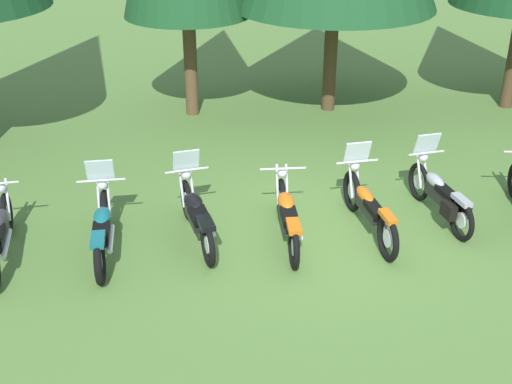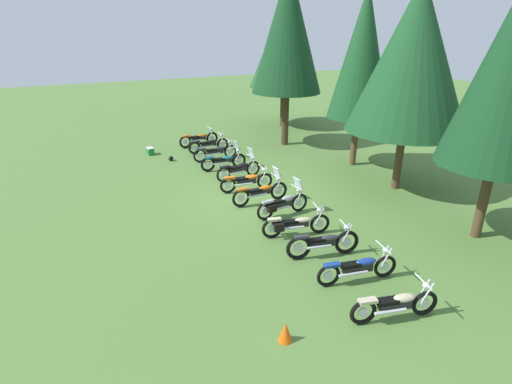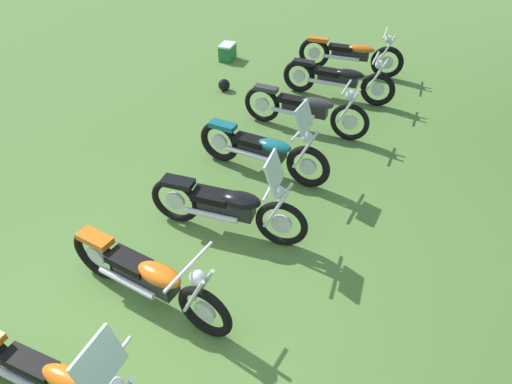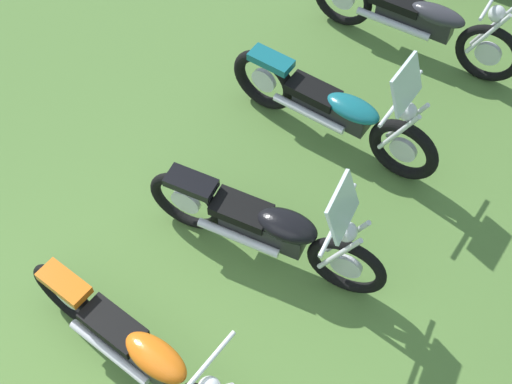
{
  "view_description": "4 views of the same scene",
  "coord_description": "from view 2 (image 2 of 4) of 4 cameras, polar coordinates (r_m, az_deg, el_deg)",
  "views": [
    {
      "loc": [
        -3.03,
        -9.31,
        5.75
      ],
      "look_at": [
        -1.15,
        0.01,
        0.87
      ],
      "focal_mm": 46.74,
      "sensor_mm": 36.0,
      "label": 1
    },
    {
      "loc": [
        13.77,
        -6.67,
        6.5
      ],
      "look_at": [
        0.79,
        -0.38,
        0.52
      ],
      "focal_mm": 28.35,
      "sensor_mm": 36.0,
      "label": 2
    },
    {
      "loc": [
        2.01,
        2.45,
        4.38
      ],
      "look_at": [
        -2.13,
        0.59,
        0.83
      ],
      "focal_mm": 32.13,
      "sensor_mm": 36.0,
      "label": 3
    },
    {
      "loc": [
        0.79,
        1.84,
        5.84
      ],
      "look_at": [
        -2.27,
        -0.01,
        0.67
      ],
      "focal_mm": 51.91,
      "sensor_mm": 36.0,
      "label": 4
    }
  ],
  "objects": [
    {
      "name": "motorcycle_6",
      "position": [
        15.78,
        0.73,
        0.04
      ],
      "size": [
        0.75,
        2.4,
        1.38
      ],
      "rotation": [
        0.0,
        0.0,
        1.59
      ],
      "color": "black",
      "rests_on": "ground_plane"
    },
    {
      "name": "motorcycle_1",
      "position": [
        22.48,
        -6.64,
        6.69
      ],
      "size": [
        0.63,
        2.35,
        1.0
      ],
      "rotation": [
        0.0,
        0.0,
        1.6
      ],
      "color": "black",
      "rests_on": "ground_plane"
    },
    {
      "name": "motorcycle_5",
      "position": [
        16.96,
        -1.28,
        1.6
      ],
      "size": [
        0.78,
        2.31,
        1.0
      ],
      "rotation": [
        0.0,
        0.0,
        1.46
      ],
      "color": "black",
      "rests_on": "ground_plane"
    },
    {
      "name": "ground_plane",
      "position": [
        16.62,
        -0.01,
        -0.51
      ],
      "size": [
        80.0,
        80.0,
        0.0
      ],
      "primitive_type": "plane",
      "color": "#547A38"
    },
    {
      "name": "dropped_helmet",
      "position": [
        21.37,
        -11.91,
        4.66
      ],
      "size": [
        0.25,
        0.25,
        0.25
      ],
      "primitive_type": "sphere",
      "color": "black",
      "rests_on": "ground_plane"
    },
    {
      "name": "motorcycle_2",
      "position": [
        21.05,
        -5.7,
        5.68
      ],
      "size": [
        0.61,
        2.4,
        1.01
      ],
      "rotation": [
        0.0,
        0.0,
        1.58
      ],
      "color": "black",
      "rests_on": "ground_plane"
    },
    {
      "name": "motorcycle_4",
      "position": [
        18.32,
        -2.37,
        3.3
      ],
      "size": [
        0.74,
        2.25,
        1.37
      ],
      "rotation": [
        0.0,
        0.0,
        1.68
      ],
      "color": "black",
      "rests_on": "ground_plane"
    },
    {
      "name": "motorcycle_10",
      "position": [
        11.43,
        14.26,
        -10.28
      ],
      "size": [
        0.79,
        2.34,
        0.99
      ],
      "rotation": [
        0.0,
        0.0,
        1.38
      ],
      "color": "black",
      "rests_on": "ground_plane"
    },
    {
      "name": "motorcycle_11",
      "position": [
        10.37,
        19.11,
        -14.73
      ],
      "size": [
        0.81,
        2.22,
        0.99
      ],
      "rotation": [
        0.0,
        0.0,
        1.33
      ],
      "color": "black",
      "rests_on": "ground_plane"
    },
    {
      "name": "motorcycle_9",
      "position": [
        12.36,
        9.51,
        -7.12
      ],
      "size": [
        0.75,
        2.28,
        1.04
      ],
      "rotation": [
        0.0,
        0.0,
        1.35
      ],
      "color": "black",
      "rests_on": "ground_plane"
    },
    {
      "name": "pine_tree_2",
      "position": [
        19.97,
        14.83,
        18.37
      ],
      "size": [
        2.92,
        2.92,
        8.25
      ],
      "color": "brown",
      "rests_on": "ground_plane"
    },
    {
      "name": "pine_tree_3",
      "position": [
        17.28,
        21.31,
        17.29
      ],
      "size": [
        4.72,
        4.72,
        8.22
      ],
      "color": "#4C3823",
      "rests_on": "ground_plane"
    },
    {
      "name": "traffic_cone",
      "position": [
        9.44,
        4.18,
        -19.08
      ],
      "size": [
        0.32,
        0.32,
        0.48
      ],
      "primitive_type": "cone",
      "color": "#EA590F",
      "rests_on": "ground_plane"
    },
    {
      "name": "motorcycle_3",
      "position": [
        19.59,
        -4.51,
        4.46
      ],
      "size": [
        0.78,
        2.3,
        1.37
      ],
      "rotation": [
        0.0,
        0.0,
        1.52
      ],
      "color": "black",
      "rests_on": "ground_plane"
    },
    {
      "name": "pine_tree_1",
      "position": [
        23.14,
        4.5,
        21.78
      ],
      "size": [
        3.84,
        3.84,
        9.51
      ],
      "color": "#42301E",
      "rests_on": "ground_plane"
    },
    {
      "name": "motorcycle_7",
      "position": [
        14.75,
        3.73,
        -1.67
      ],
      "size": [
        0.68,
        2.18,
        1.36
      ],
      "rotation": [
        0.0,
        0.0,
        1.64
      ],
      "color": "black",
      "rests_on": "ground_plane"
    },
    {
      "name": "motorcycle_8",
      "position": [
        13.41,
        5.48,
        -4.52
      ],
      "size": [
        0.92,
        2.3,
        1.0
      ],
      "rotation": [
        0.0,
        0.0,
        1.34
      ],
      "color": "black",
      "rests_on": "ground_plane"
    },
    {
      "name": "pine_tree_0",
      "position": [
        27.95,
        4.16,
        20.23
      ],
      "size": [
        4.68,
        4.68,
        8.21
      ],
      "color": "#42301E",
      "rests_on": "ground_plane"
    },
    {
      "name": "picnic_cooler",
      "position": [
        22.67,
        -14.69,
        5.61
      ],
      "size": [
        0.49,
        0.36,
        0.39
      ],
      "color": "#1E7233",
      "rests_on": "ground_plane"
    },
    {
      "name": "motorcycle_0",
      "position": [
        23.71,
        -8.03,
        7.48
      ],
      "size": [
        0.77,
        2.39,
        1.01
      ],
      "rotation": [
        0.0,
        0.0,
        1.66
      ],
      "color": "black",
      "rests_on": "ground_plane"
    }
  ]
}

